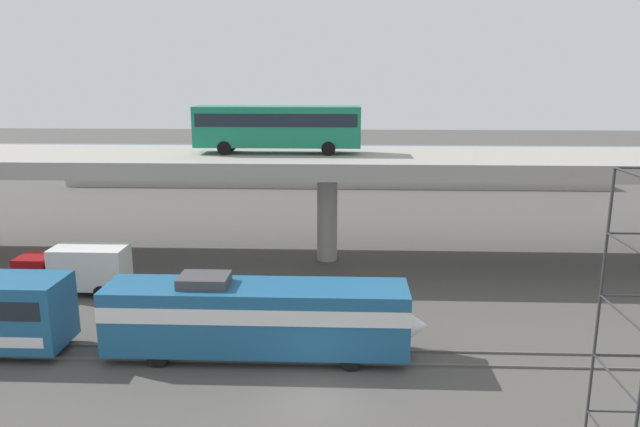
# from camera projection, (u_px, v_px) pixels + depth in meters

# --- Properties ---
(ground_plane) EXTENTS (260.00, 260.00, 0.00)m
(ground_plane) POSITION_uv_depth(u_px,v_px,m) (313.00, 400.00, 25.39)
(ground_plane) COLOR #4C4944
(rail_strip_near) EXTENTS (110.00, 0.12, 0.12)m
(rail_strip_near) POSITION_uv_depth(u_px,v_px,m) (317.00, 363.00, 28.56)
(rail_strip_near) COLOR #59544C
(rail_strip_near) RESTS_ON ground_plane
(rail_strip_far) EXTENTS (110.00, 0.12, 0.12)m
(rail_strip_far) POSITION_uv_depth(u_px,v_px,m) (318.00, 349.00, 29.97)
(rail_strip_far) COLOR #59544C
(rail_strip_far) RESTS_ON ground_plane
(train_locomotive) EXTENTS (15.68, 3.04, 4.18)m
(train_locomotive) POSITION_uv_depth(u_px,v_px,m) (272.00, 315.00, 28.87)
(train_locomotive) COLOR #1E5984
(train_locomotive) RESTS_ON ground_plane
(highway_overpass) EXTENTS (96.00, 10.28, 8.00)m
(highway_overpass) POSITION_uv_depth(u_px,v_px,m) (327.00, 164.00, 43.20)
(highway_overpass) COLOR #9E998E
(highway_overpass) RESTS_ON ground_plane
(transit_bus_on_overpass) EXTENTS (12.00, 2.68, 3.40)m
(transit_bus_on_overpass) POSITION_uv_depth(u_px,v_px,m) (278.00, 125.00, 42.96)
(transit_bus_on_overpass) COLOR #197A56
(transit_bus_on_overpass) RESTS_ON highway_overpass
(service_truck_west) EXTENTS (6.80, 2.46, 3.04)m
(service_truck_west) POSITION_uv_depth(u_px,v_px,m) (77.00, 268.00, 37.59)
(service_truck_west) COLOR maroon
(service_truck_west) RESTS_ON ground_plane
(pier_parking_lot) EXTENTS (66.73, 13.21, 1.53)m
(pier_parking_lot) POSITION_uv_depth(u_px,v_px,m) (335.00, 174.00, 78.73)
(pier_parking_lot) COLOR #9E998E
(pier_parking_lot) RESTS_ON ground_plane
(parked_car_0) EXTENTS (4.53, 1.99, 1.50)m
(parked_car_0) POSITION_uv_depth(u_px,v_px,m) (237.00, 162.00, 78.62)
(parked_car_0) COLOR #515459
(parked_car_0) RESTS_ON pier_parking_lot
(parked_car_1) EXTENTS (4.20, 1.94, 1.50)m
(parked_car_1) POSITION_uv_depth(u_px,v_px,m) (147.00, 163.00, 77.69)
(parked_car_1) COLOR #0C4C26
(parked_car_1) RESTS_ON pier_parking_lot
(parked_car_2) EXTENTS (4.58, 1.87, 1.50)m
(parked_car_2) POSITION_uv_depth(u_px,v_px,m) (502.00, 164.00, 77.16)
(parked_car_2) COLOR silver
(parked_car_2) RESTS_ON pier_parking_lot
(parked_car_3) EXTENTS (4.61, 1.94, 1.50)m
(parked_car_3) POSITION_uv_depth(u_px,v_px,m) (136.00, 159.00, 81.91)
(parked_car_3) COLOR #0C4C26
(parked_car_3) RESTS_ON pier_parking_lot
(parked_car_4) EXTENTS (4.51, 1.97, 1.50)m
(parked_car_4) POSITION_uv_depth(u_px,v_px,m) (189.00, 164.00, 77.47)
(parked_car_4) COLOR #0C4C26
(parked_car_4) RESTS_ON pier_parking_lot
(parked_car_5) EXTENTS (4.22, 1.99, 1.50)m
(parked_car_5) POSITION_uv_depth(u_px,v_px,m) (403.00, 166.00, 75.07)
(parked_car_5) COLOR #0C4C26
(parked_car_5) RESTS_ON pier_parking_lot
(parked_car_6) EXTENTS (4.15, 1.87, 1.50)m
(parked_car_6) POSITION_uv_depth(u_px,v_px,m) (274.00, 163.00, 78.33)
(parked_car_6) COLOR #B7B7BC
(parked_car_6) RESTS_ON pier_parking_lot
(parked_car_7) EXTENTS (4.34, 1.95, 1.50)m
(parked_car_7) POSITION_uv_depth(u_px,v_px,m) (202.00, 160.00, 80.51)
(parked_car_7) COLOR black
(parked_car_7) RESTS_ON pier_parking_lot
(harbor_water) EXTENTS (140.00, 36.00, 0.01)m
(harbor_water) POSITION_uv_depth(u_px,v_px,m) (337.00, 157.00, 101.28)
(harbor_water) COLOR #385B7A
(harbor_water) RESTS_ON ground_plane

